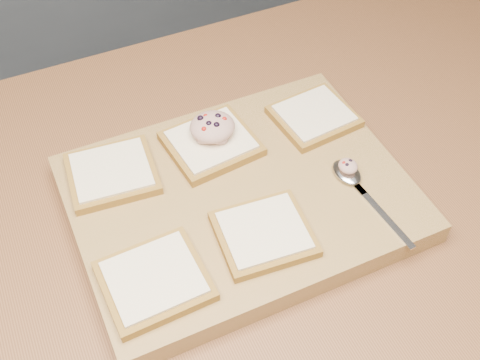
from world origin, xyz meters
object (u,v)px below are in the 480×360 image
(bread_far_center, at_px, (211,143))
(tuna_salad_dollop, at_px, (212,127))
(spoon, at_px, (352,178))
(cutting_board, at_px, (240,198))

(bread_far_center, height_order, tuna_salad_dollop, tuna_salad_dollop)
(bread_far_center, distance_m, spoon, 0.21)
(cutting_board, xyz_separation_m, bread_far_center, (-0.00, 0.09, 0.03))
(spoon, bearing_deg, tuna_salad_dollop, 134.37)
(bread_far_center, height_order, spoon, bread_far_center)
(tuna_salad_dollop, bearing_deg, bread_far_center, -127.49)
(cutting_board, distance_m, tuna_salad_dollop, 0.11)
(bread_far_center, relative_size, tuna_salad_dollop, 2.02)
(cutting_board, bearing_deg, spoon, -18.52)
(cutting_board, relative_size, spoon, 2.66)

